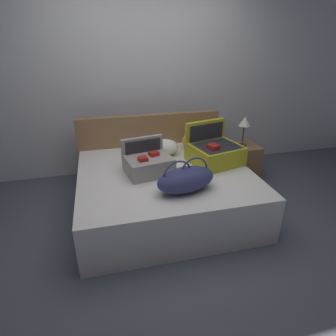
% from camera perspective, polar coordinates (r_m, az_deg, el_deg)
% --- Properties ---
extents(ground_plane, '(12.00, 12.00, 0.00)m').
position_cam_1_polar(ground_plane, '(2.95, 1.32, -12.66)').
color(ground_plane, '#4C515B').
extents(back_wall, '(8.00, 0.10, 2.60)m').
position_cam_1_polar(back_wall, '(3.97, -5.00, 17.80)').
color(back_wall, silver).
rests_on(back_wall, ground).
extents(bed, '(1.82, 1.63, 0.49)m').
position_cam_1_polar(bed, '(3.14, -0.54, -4.75)').
color(bed, silver).
rests_on(bed, ground).
extents(headboard, '(1.86, 0.08, 0.89)m').
position_cam_1_polar(headboard, '(3.81, -3.55, 4.19)').
color(headboard, olive).
rests_on(headboard, ground).
extents(hard_case_large, '(0.62, 0.59, 0.44)m').
position_cam_1_polar(hard_case_large, '(3.24, 9.36, 3.32)').
color(hard_case_large, gold).
rests_on(hard_case_large, bed).
extents(hard_case_medium, '(0.52, 0.47, 0.34)m').
position_cam_1_polar(hard_case_medium, '(2.96, -4.04, 1.08)').
color(hard_case_medium, gray).
rests_on(hard_case_medium, bed).
extents(duffel_bag, '(0.61, 0.38, 0.32)m').
position_cam_1_polar(duffel_bag, '(2.61, 3.61, -2.27)').
color(duffel_bag, navy).
rests_on(duffel_bag, bed).
extents(pillow_near_headboard, '(0.42, 0.35, 0.19)m').
position_cam_1_polar(pillow_near_headboard, '(3.42, -0.95, 4.20)').
color(pillow_near_headboard, white).
rests_on(pillow_near_headboard, bed).
extents(pillow_center_head, '(0.46, 0.30, 0.22)m').
position_cam_1_polar(pillow_center_head, '(3.65, 6.22, 5.67)').
color(pillow_center_head, gold).
rests_on(pillow_center_head, bed).
extents(nightstand, '(0.44, 0.40, 0.47)m').
position_cam_1_polar(nightstand, '(4.01, 14.29, 1.30)').
color(nightstand, olive).
rests_on(nightstand, ground).
extents(table_lamp, '(0.15, 0.15, 0.39)m').
position_cam_1_polar(table_lamp, '(3.83, 15.16, 8.67)').
color(table_lamp, '#3F3833').
rests_on(table_lamp, nightstand).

